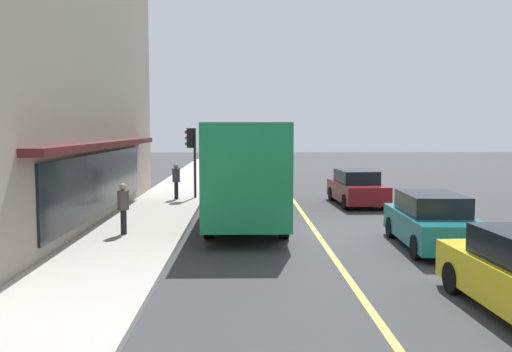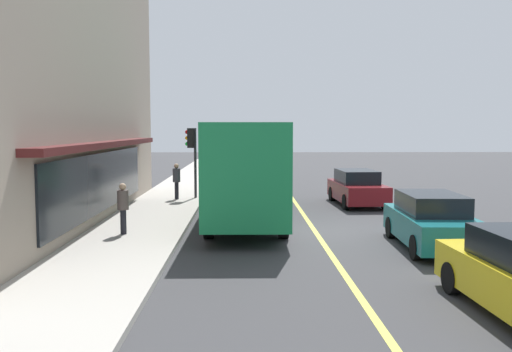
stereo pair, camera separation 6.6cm
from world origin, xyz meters
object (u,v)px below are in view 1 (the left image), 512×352
at_px(bus, 247,165).
at_px(pedestrian_at_corner, 123,204).
at_px(car_maroon, 357,188).
at_px(pedestrian_waiting, 176,178).
at_px(car_teal, 432,221).
at_px(traffic_light, 191,146).

relative_size(bus, pedestrian_at_corner, 7.22).
relative_size(car_maroon, pedestrian_waiting, 2.71).
height_order(car_teal, pedestrian_at_corner, pedestrian_at_corner).
distance_m(traffic_light, car_teal, 12.85).
relative_size(car_maroon, pedestrian_at_corner, 2.83).
xyz_separation_m(bus, pedestrian_at_corner, (-3.57, 3.74, -0.92)).
relative_size(car_teal, car_maroon, 1.00).
relative_size(car_teal, pedestrian_at_corner, 2.83).
distance_m(car_maroon, pedestrian_at_corner, 11.28).
bearing_deg(bus, car_teal, -133.87).
height_order(bus, traffic_light, bus).
bearing_deg(traffic_light, car_teal, -142.97).
height_order(pedestrian_at_corner, pedestrian_waiting, pedestrian_waiting).
xyz_separation_m(car_maroon, pedestrian_at_corner, (-7.31, 8.59, 0.32)).
bearing_deg(pedestrian_waiting, bus, -145.87).
xyz_separation_m(traffic_light, car_maroon, (-1.45, -7.35, -1.79)).
distance_m(car_teal, pedestrian_at_corner, 9.02).
relative_size(traffic_light, pedestrian_waiting, 1.98).
bearing_deg(car_maroon, traffic_light, 78.82).
bearing_deg(pedestrian_at_corner, car_teal, -98.92).
xyz_separation_m(car_teal, pedestrian_waiting, (9.60, 8.31, 0.37)).
bearing_deg(traffic_light, bus, -154.31).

